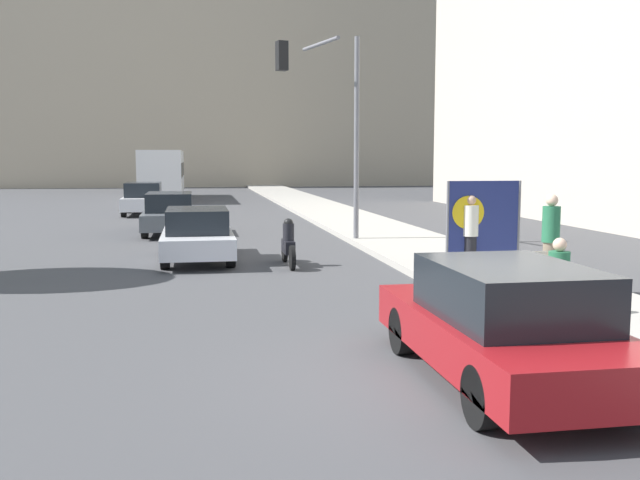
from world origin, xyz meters
The scene contains 13 objects.
ground_plane centered at (0.00, 0.00, 0.00)m, with size 160.00×160.00×0.00m, color #444447.
sidewalk_curb centered at (3.29, 15.00, 0.08)m, with size 3.26×90.00×0.17m, color #A8A399.
seated_protester centered at (2.62, 2.60, 0.84)m, with size 0.99×0.77×1.23m.
jogger_on_sidewalk centered at (3.69, 4.93, 1.09)m, with size 0.34×0.34×1.80m.
pedestrian_behind centered at (2.72, 6.62, 1.04)m, with size 0.34×0.34×1.71m.
protest_banner centered at (3.00, 6.60, 1.23)m, with size 1.68×0.06×2.01m.
traffic_light_pole centered at (1.03, 13.64, 4.27)m, with size 2.64×2.40×6.16m.
parked_car_curbside centered at (0.49, -0.02, 0.72)m, with size 1.84×4.43×1.45m.
car_on_road_nearest centered at (-3.02, 10.92, 0.69)m, with size 1.79×4.40×1.37m.
car_on_road_midblock centered at (-3.95, 17.90, 0.73)m, with size 1.79×4.78×1.46m.
car_on_road_distant centered at (-5.44, 26.69, 0.75)m, with size 1.85×4.14×1.53m.
city_bus_on_road centered at (-5.03, 39.26, 1.80)m, with size 2.51×11.38×3.12m.
motorcycle_on_road centered at (-0.82, 9.60, 0.52)m, with size 0.28×2.06×1.19m.
Camera 1 is at (-3.09, -7.76, 2.66)m, focal length 40.00 mm.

